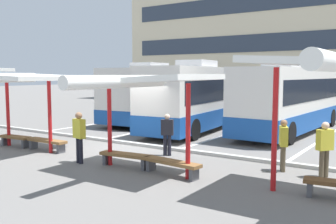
% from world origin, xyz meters
% --- Properties ---
extents(ground_plane, '(160.00, 160.00, 0.00)m').
position_xyz_m(ground_plane, '(0.00, 0.00, 0.00)').
color(ground_plane, slate).
extents(terminal_building, '(39.43, 11.60, 22.42)m').
position_xyz_m(terminal_building, '(0.03, 30.26, 9.85)').
color(terminal_building, beige).
rests_on(terminal_building, ground).
extents(coach_bus_0, '(3.36, 10.36, 3.69)m').
position_xyz_m(coach_bus_0, '(-4.03, 8.12, 1.71)').
color(coach_bus_0, silver).
rests_on(coach_bus_0, ground).
extents(coach_bus_1, '(3.66, 12.19, 3.72)m').
position_xyz_m(coach_bus_1, '(-0.02, 7.07, 1.71)').
color(coach_bus_1, silver).
rests_on(coach_bus_1, ground).
extents(coach_bus_2, '(2.92, 10.39, 3.67)m').
position_xyz_m(coach_bus_2, '(4.50, 7.77, 1.69)').
color(coach_bus_2, silver).
rests_on(coach_bus_2, ground).
extents(lane_stripe_0, '(0.16, 14.00, 0.01)m').
position_xyz_m(lane_stripe_0, '(-6.33, 7.35, 0.00)').
color(lane_stripe_0, white).
rests_on(lane_stripe_0, ground).
extents(lane_stripe_1, '(0.16, 14.00, 0.01)m').
position_xyz_m(lane_stripe_1, '(-2.11, 7.35, 0.00)').
color(lane_stripe_1, white).
rests_on(lane_stripe_1, ground).
extents(lane_stripe_2, '(0.16, 14.00, 0.01)m').
position_xyz_m(lane_stripe_2, '(2.11, 7.35, 0.00)').
color(lane_stripe_2, white).
rests_on(lane_stripe_2, ground).
extents(lane_stripe_3, '(0.16, 14.00, 0.01)m').
position_xyz_m(lane_stripe_3, '(6.33, 7.35, 0.00)').
color(lane_stripe_3, white).
rests_on(lane_stripe_3, ground).
extents(waiting_shelter_1, '(3.67, 4.95, 3.04)m').
position_xyz_m(waiting_shelter_1, '(-2.96, -2.86, 2.82)').
color(waiting_shelter_1, red).
rests_on(waiting_shelter_1, ground).
extents(bench_2, '(1.55, 0.55, 0.45)m').
position_xyz_m(bench_2, '(-3.86, -2.57, 0.33)').
color(bench_2, brown).
rests_on(bench_2, ground).
extents(bench_3, '(1.91, 0.46, 0.45)m').
position_xyz_m(bench_3, '(-2.06, -2.42, 0.34)').
color(bench_3, brown).
rests_on(bench_3, ground).
extents(waiting_shelter_2, '(3.99, 4.52, 3.00)m').
position_xyz_m(waiting_shelter_2, '(3.10, -3.04, 2.74)').
color(waiting_shelter_2, red).
rests_on(waiting_shelter_2, ground).
extents(bench_4, '(1.81, 0.62, 0.45)m').
position_xyz_m(bench_4, '(2.20, -2.70, 0.34)').
color(bench_4, brown).
rests_on(bench_4, ground).
extents(bench_5, '(2.00, 0.64, 0.45)m').
position_xyz_m(bench_5, '(4.00, -2.73, 0.34)').
color(bench_5, brown).
rests_on(bench_5, ground).
extents(platform_kerb, '(44.00, 0.24, 0.12)m').
position_xyz_m(platform_kerb, '(0.00, 0.41, 0.06)').
color(platform_kerb, '#ADADA8').
rests_on(platform_kerb, ground).
extents(waiting_passenger_0, '(0.54, 0.34, 1.73)m').
position_xyz_m(waiting_passenger_0, '(0.58, -3.16, 1.01)').
color(waiting_passenger_0, black).
rests_on(waiting_passenger_0, ground).
extents(waiting_passenger_1, '(0.39, 0.51, 1.61)m').
position_xyz_m(waiting_passenger_1, '(6.59, -0.41, 0.92)').
color(waiting_passenger_1, brown).
rests_on(waiting_passenger_1, ground).
extents(waiting_passenger_2, '(0.46, 0.51, 1.63)m').
position_xyz_m(waiting_passenger_2, '(7.79, -0.43, 0.93)').
color(waiting_passenger_2, brown).
rests_on(waiting_passenger_2, ground).
extents(waiting_passenger_3, '(0.50, 0.39, 1.55)m').
position_xyz_m(waiting_passenger_3, '(2.35, -0.51, 0.88)').
color(waiting_passenger_3, black).
rests_on(waiting_passenger_3, ground).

